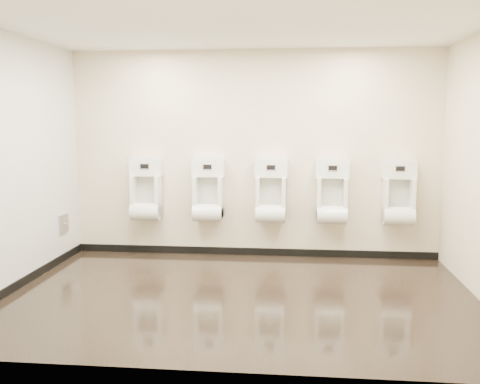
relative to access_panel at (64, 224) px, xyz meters
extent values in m
cube|color=black|center=(2.48, -1.20, -0.50)|extent=(5.00, 3.50, 0.00)
cube|color=white|center=(2.48, -1.20, 2.30)|extent=(5.00, 3.50, 0.00)
cube|color=beige|center=(2.48, 0.55, 0.90)|extent=(5.00, 0.02, 2.80)
cube|color=beige|center=(2.48, -2.95, 0.90)|extent=(5.00, 0.02, 2.80)
cube|color=beige|center=(-0.02, -1.20, 0.90)|extent=(0.02, 3.50, 2.80)
cube|color=silver|center=(-0.01, -1.20, 0.90)|extent=(0.01, 3.50, 2.80)
cube|color=black|center=(2.48, 0.54, -0.45)|extent=(5.00, 0.02, 0.10)
cube|color=black|center=(-0.01, -1.20, -0.45)|extent=(0.02, 3.50, 0.10)
cube|color=#9E9EA3|center=(0.00, 0.00, 0.00)|extent=(0.03, 0.25, 0.25)
cylinder|color=silver|center=(0.02, 0.00, 0.00)|extent=(0.02, 0.04, 0.04)
cube|color=silver|center=(1.02, 0.41, 0.32)|extent=(0.39, 0.28, 0.56)
cube|color=silver|center=(1.02, 0.50, 0.36)|extent=(0.29, 0.01, 0.44)
cylinder|color=silver|center=(1.02, 0.33, 0.12)|extent=(0.39, 0.24, 0.24)
cube|color=silver|center=(1.02, 0.45, 0.72)|extent=(0.44, 0.21, 0.24)
cube|color=black|center=(1.02, 0.34, 0.74)|extent=(0.11, 0.01, 0.06)
cube|color=silver|center=(1.02, 0.34, 0.74)|extent=(0.13, 0.01, 0.08)
cylinder|color=silver|center=(1.24, 0.45, 0.72)|extent=(0.01, 0.03, 0.03)
cube|color=silver|center=(1.88, 0.41, 0.32)|extent=(0.39, 0.28, 0.56)
cube|color=silver|center=(1.88, 0.50, 0.36)|extent=(0.29, 0.01, 0.44)
cylinder|color=silver|center=(1.88, 0.33, 0.12)|extent=(0.39, 0.24, 0.24)
cube|color=silver|center=(1.88, 0.45, 0.72)|extent=(0.44, 0.21, 0.24)
cube|color=black|center=(1.88, 0.34, 0.74)|extent=(0.11, 0.01, 0.06)
cube|color=silver|center=(1.88, 0.34, 0.74)|extent=(0.13, 0.01, 0.08)
cylinder|color=silver|center=(2.11, 0.45, 0.72)|extent=(0.01, 0.03, 0.03)
cube|color=silver|center=(2.73, 0.41, 0.32)|extent=(0.39, 0.28, 0.56)
cube|color=silver|center=(2.73, 0.50, 0.36)|extent=(0.29, 0.01, 0.44)
cylinder|color=silver|center=(2.73, 0.33, 0.12)|extent=(0.39, 0.24, 0.24)
cube|color=silver|center=(2.73, 0.45, 0.72)|extent=(0.44, 0.21, 0.24)
cube|color=black|center=(2.73, 0.34, 0.74)|extent=(0.11, 0.01, 0.06)
cube|color=silver|center=(2.73, 0.34, 0.74)|extent=(0.13, 0.01, 0.08)
cylinder|color=silver|center=(2.96, 0.45, 0.72)|extent=(0.01, 0.03, 0.03)
cube|color=silver|center=(3.54, 0.41, 0.32)|extent=(0.39, 0.28, 0.56)
cube|color=silver|center=(3.54, 0.50, 0.36)|extent=(0.29, 0.01, 0.44)
cylinder|color=silver|center=(3.54, 0.33, 0.12)|extent=(0.39, 0.24, 0.24)
cube|color=silver|center=(3.54, 0.45, 0.72)|extent=(0.44, 0.21, 0.24)
cube|color=black|center=(3.54, 0.34, 0.74)|extent=(0.11, 0.01, 0.06)
cube|color=silver|center=(3.54, 0.34, 0.74)|extent=(0.13, 0.01, 0.08)
cylinder|color=silver|center=(3.76, 0.45, 0.72)|extent=(0.01, 0.03, 0.03)
cube|color=silver|center=(4.40, 0.41, 0.32)|extent=(0.39, 0.28, 0.56)
cube|color=silver|center=(4.40, 0.50, 0.36)|extent=(0.29, 0.01, 0.44)
cylinder|color=silver|center=(4.40, 0.33, 0.12)|extent=(0.39, 0.24, 0.24)
cube|color=silver|center=(4.40, 0.45, 0.72)|extent=(0.44, 0.21, 0.24)
cube|color=black|center=(4.40, 0.34, 0.74)|extent=(0.11, 0.01, 0.06)
cube|color=silver|center=(4.40, 0.34, 0.74)|extent=(0.13, 0.01, 0.08)
cylinder|color=silver|center=(4.62, 0.45, 0.72)|extent=(0.01, 0.03, 0.03)
camera|label=1|loc=(3.03, -6.69, 1.37)|focal=40.00mm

